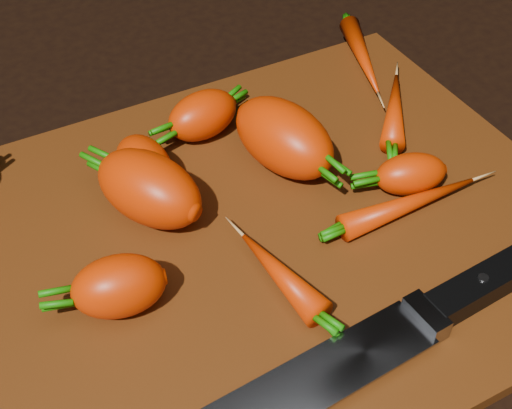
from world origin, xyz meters
name	(u,v)px	position (x,y,z in m)	size (l,w,h in m)	color
ground	(262,243)	(0.00, 0.00, -0.01)	(2.00, 2.00, 0.01)	black
cutting_board	(262,234)	(0.00, 0.00, 0.01)	(0.50, 0.40, 0.01)	#55290E
carrot_1	(119,286)	(-0.12, -0.02, 0.03)	(0.07, 0.04, 0.04)	#C82A00
carrot_2	(284,137)	(0.05, 0.06, 0.04)	(0.10, 0.06, 0.06)	#C82A00
carrot_3	(149,188)	(-0.07, 0.06, 0.04)	(0.10, 0.06, 0.06)	#C82A00
carrot_4	(203,115)	(0.01, 0.13, 0.03)	(0.07, 0.04, 0.04)	#C82A00
carrot_5	(205,113)	(0.02, 0.14, 0.03)	(0.05, 0.04, 0.04)	#C82A00
carrot_6	(411,174)	(0.13, -0.02, 0.03)	(0.06, 0.03, 0.03)	#C82A00
carrot_7	(395,109)	(0.18, 0.07, 0.02)	(0.11, 0.02, 0.02)	#C82A00
carrot_8	(410,203)	(0.11, -0.04, 0.02)	(0.12, 0.02, 0.02)	#C82A00
carrot_9	(280,273)	(-0.02, -0.06, 0.02)	(0.09, 0.02, 0.02)	#C82A00
carrot_10	(363,57)	(0.20, 0.15, 0.02)	(0.12, 0.02, 0.02)	#C82A00
carrot_11	(144,166)	(-0.06, 0.09, 0.03)	(0.07, 0.04, 0.04)	#C82A00
knife	(310,383)	(-0.04, -0.14, 0.02)	(0.37, 0.06, 0.02)	gray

